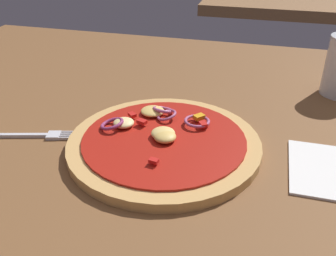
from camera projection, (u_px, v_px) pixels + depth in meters
name	position (u px, v px, depth m)	size (l,w,h in m)	color
dining_table	(198.00, 184.00, 0.46)	(1.34, 1.09, 0.04)	brown
pizza	(163.00, 142.00, 0.50)	(0.26, 0.26, 0.03)	tan
fork	(32.00, 135.00, 0.52)	(0.17, 0.06, 0.01)	silver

